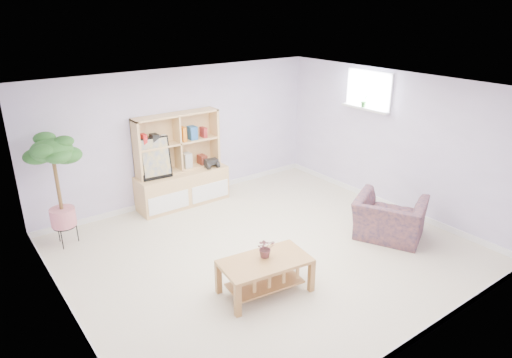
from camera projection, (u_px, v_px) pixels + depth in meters
floor at (266, 251)px, 6.75m from camera, size 5.50×5.00×0.01m
ceiling at (267, 88)px, 5.87m from camera, size 5.50×5.00×0.01m
walls at (266, 175)px, 6.31m from camera, size 5.51×5.01×2.40m
baseboard at (266, 248)px, 6.73m from camera, size 5.50×5.00×0.10m
window at (369, 90)px, 7.98m from camera, size 0.10×0.98×0.68m
window_sill at (365, 108)px, 8.06m from camera, size 0.14×1.00×0.04m
storage_unit at (181, 161)px, 8.03m from camera, size 1.66×0.56×1.66m
poster at (156, 158)px, 7.69m from camera, size 0.52×0.17×0.71m
toy_truck at (211, 163)px, 8.29m from camera, size 0.36×0.26×0.18m
coffee_table at (265, 276)px, 5.73m from camera, size 1.18×0.75×0.46m
table_plant at (266, 248)px, 5.68m from camera, size 0.28×0.27×0.25m
floor_tree at (59, 192)px, 6.63m from camera, size 0.69×0.69×1.73m
armchair at (390, 216)px, 7.00m from camera, size 1.24×1.30×0.75m
sill_plant at (364, 101)px, 8.05m from camera, size 0.13×0.11×0.22m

